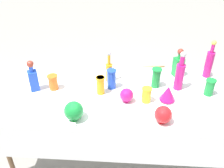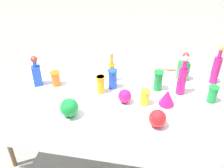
% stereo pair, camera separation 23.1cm
% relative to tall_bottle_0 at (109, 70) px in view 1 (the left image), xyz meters
% --- Properties ---
extents(ground_plane, '(40.00, 40.00, 0.00)m').
position_rel_tall_bottle_0_xyz_m(ground_plane, '(0.04, -0.21, -0.88)').
color(ground_plane, gray).
extents(display_table, '(2.10, 1.04, 0.76)m').
position_rel_tall_bottle_0_xyz_m(display_table, '(0.04, -0.25, -0.18)').
color(display_table, white).
rests_on(display_table, ground).
extents(tall_bottle_0, '(0.06, 0.06, 0.33)m').
position_rel_tall_bottle_0_xyz_m(tall_bottle_0, '(0.00, 0.00, 0.00)').
color(tall_bottle_0, orange).
rests_on(tall_bottle_0, display_table).
extents(tall_bottle_1, '(0.08, 0.08, 0.39)m').
position_rel_tall_bottle_0_xyz_m(tall_bottle_1, '(0.67, -0.09, 0.04)').
color(tall_bottle_1, '#C61972').
rests_on(tall_bottle_1, display_table).
extents(tall_bottle_2, '(0.08, 0.08, 0.41)m').
position_rel_tall_bottle_0_xyz_m(tall_bottle_2, '(1.01, 0.15, 0.04)').
color(tall_bottle_2, '#C61972').
rests_on(tall_bottle_2, display_table).
extents(square_decanter_0, '(0.11, 0.11, 0.31)m').
position_rel_tall_bottle_0_xyz_m(square_decanter_0, '(-0.70, -0.20, 0.01)').
color(square_decanter_0, blue).
rests_on(square_decanter_0, display_table).
extents(square_decanter_1, '(0.11, 0.11, 0.31)m').
position_rel_tall_bottle_0_xyz_m(square_decanter_1, '(0.70, 0.15, 0.01)').
color(square_decanter_1, '#198C38').
rests_on(square_decanter_1, display_table).
extents(slender_vase_0, '(0.09, 0.09, 0.20)m').
position_rel_tall_bottle_0_xyz_m(slender_vase_0, '(0.03, -0.12, -0.02)').
color(slender_vase_0, blue).
rests_on(slender_vase_0, display_table).
extents(slender_vase_1, '(0.10, 0.10, 0.20)m').
position_rel_tall_bottle_0_xyz_m(slender_vase_1, '(0.46, -0.07, -0.01)').
color(slender_vase_1, '#198C38').
rests_on(slender_vase_1, display_table).
extents(slender_vase_2, '(0.09, 0.09, 0.16)m').
position_rel_tall_bottle_0_xyz_m(slender_vase_2, '(0.95, -0.17, -0.03)').
color(slender_vase_2, '#198C38').
rests_on(slender_vase_2, display_table).
extents(slender_vase_3, '(0.09, 0.09, 0.18)m').
position_rel_tall_bottle_0_xyz_m(slender_vase_3, '(-0.06, -0.22, -0.03)').
color(slender_vase_3, orange).
rests_on(slender_vase_3, display_table).
extents(slender_vase_4, '(0.09, 0.09, 0.14)m').
position_rel_tall_bottle_0_xyz_m(slender_vase_4, '(0.36, -0.32, -0.04)').
color(slender_vase_4, yellow).
rests_on(slender_vase_4, display_table).
extents(slender_vase_5, '(0.10, 0.10, 0.15)m').
position_rel_tall_bottle_0_xyz_m(slender_vase_5, '(-0.52, -0.18, -0.04)').
color(slender_vase_5, orange).
rests_on(slender_vase_5, display_table).
extents(fluted_vase_0, '(0.14, 0.14, 0.15)m').
position_rel_tall_bottle_0_xyz_m(fluted_vase_0, '(0.55, -0.29, -0.04)').
color(fluted_vase_0, '#C61972').
rests_on(fluted_vase_0, display_table).
extents(round_bowl_0, '(0.14, 0.14, 0.15)m').
position_rel_tall_bottle_0_xyz_m(round_bowl_0, '(0.48, -0.59, -0.04)').
color(round_bowl_0, red).
rests_on(round_bowl_0, display_table).
extents(round_bowl_1, '(0.12, 0.12, 0.13)m').
position_rel_tall_bottle_0_xyz_m(round_bowl_1, '(0.18, -0.33, -0.05)').
color(round_bowl_1, '#C61972').
rests_on(round_bowl_1, display_table).
extents(round_bowl_2, '(0.16, 0.16, 0.17)m').
position_rel_tall_bottle_0_xyz_m(round_bowl_2, '(-0.24, -0.60, -0.03)').
color(round_bowl_2, '#198C38').
rests_on(round_bowl_2, display_table).
extents(price_tag_left, '(0.05, 0.02, 0.04)m').
position_rel_tall_bottle_0_xyz_m(price_tag_left, '(-0.24, -0.68, -0.10)').
color(price_tag_left, white).
rests_on(price_tag_left, display_table).
extents(cardboard_box_behind_left, '(0.55, 0.48, 0.40)m').
position_rel_tall_bottle_0_xyz_m(cardboard_box_behind_left, '(0.49, 0.88, -0.72)').
color(cardboard_box_behind_left, tan).
rests_on(cardboard_box_behind_left, ground).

